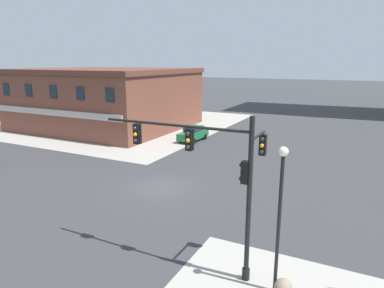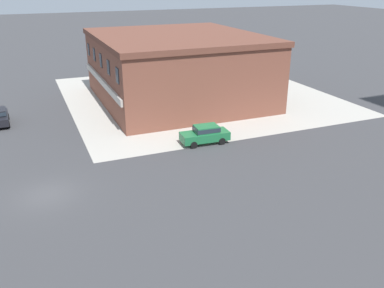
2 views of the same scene
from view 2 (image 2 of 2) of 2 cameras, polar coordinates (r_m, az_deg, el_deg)
name	(u,v)px [view 2 (image 2 of 2)]	position (r m, az deg, el deg)	size (l,w,h in m)	color
ground_plane	(46,195)	(30.88, -19.47, -6.64)	(320.00, 320.00, 0.00)	#38383A
sidewalk_far_corner	(197,95)	(53.49, 0.64, 6.77)	(32.00, 32.00, 0.02)	#A8A399
car_main_southbound_near	(205,134)	(37.57, 1.85, 1.44)	(2.07, 4.49, 1.68)	#1E6B3D
storefront_block_near_corner	(177,68)	(50.75, -2.10, 10.52)	(20.77, 18.53, 7.91)	brown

